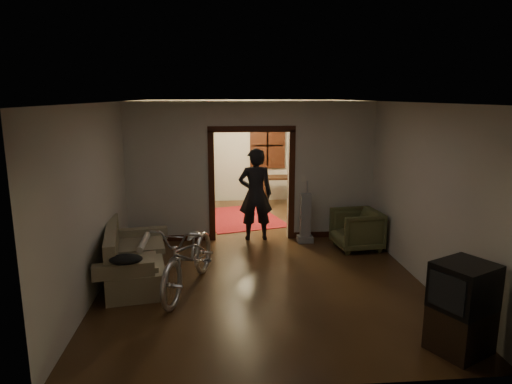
{
  "coord_description": "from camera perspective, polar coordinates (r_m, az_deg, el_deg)",
  "views": [
    {
      "loc": [
        -0.68,
        -8.32,
        2.9
      ],
      "look_at": [
        0.0,
        -0.3,
        1.2
      ],
      "focal_mm": 32.0,
      "sensor_mm": 36.0,
      "label": 1
    }
  ],
  "objects": [
    {
      "name": "locker",
      "position": [
        12.43,
        -8.1,
        2.38
      ],
      "size": [
        0.9,
        0.56,
        1.72
      ],
      "primitive_type": "cube",
      "rotation": [
        0.0,
        0.0,
        0.1
      ],
      "color": "#1C301E",
      "rests_on": "floor"
    },
    {
      "name": "bicycle",
      "position": [
        7.0,
        -8.33,
        -7.88
      ],
      "size": [
        1.27,
        2.19,
        1.09
      ],
      "primitive_type": "imported",
      "rotation": [
        0.0,
        0.0,
        -0.28
      ],
      "color": "silver",
      "rests_on": "floor"
    },
    {
      "name": "light_switch",
      "position": [
        9.3,
        5.95,
        1.65
      ],
      "size": [
        0.08,
        0.01,
        0.12
      ],
      "primitive_type": "cube",
      "color": "silver",
      "rests_on": "partition_wall"
    },
    {
      "name": "armchair",
      "position": [
        9.0,
        12.45,
        -4.59
      ],
      "size": [
        0.93,
        0.91,
        0.77
      ],
      "primitive_type": "imported",
      "rotation": [
        0.0,
        0.0,
        -1.46
      ],
      "color": "brown",
      "rests_on": "floor"
    },
    {
      "name": "wall_back",
      "position": [
        12.67,
        -1.74,
        5.14
      ],
      "size": [
        5.0,
        0.02,
        2.8
      ],
      "primitive_type": "cube",
      "color": "beige",
      "rests_on": "floor"
    },
    {
      "name": "chandelier",
      "position": [
        10.85,
        -1.26,
        9.03
      ],
      "size": [
        0.24,
        0.24,
        0.24
      ],
      "primitive_type": "sphere",
      "color": "#FFE0A5",
      "rests_on": "ceiling"
    },
    {
      "name": "desk",
      "position": [
        12.29,
        3.57,
        0.12
      ],
      "size": [
        1.17,
        0.85,
        0.78
      ],
      "primitive_type": "cube",
      "rotation": [
        0.0,
        0.0,
        0.27
      ],
      "color": "black",
      "rests_on": "floor"
    },
    {
      "name": "crt_tv",
      "position": [
        5.75,
        24.6,
        -10.64
      ],
      "size": [
        0.8,
        0.78,
        0.53
      ],
      "primitive_type": "cube",
      "rotation": [
        0.0,
        0.0,
        0.47
      ],
      "color": "black",
      "rests_on": "tv_stand"
    },
    {
      "name": "sofa",
      "position": [
        7.57,
        -14.93,
        -7.49
      ],
      "size": [
        1.18,
        2.01,
        0.87
      ],
      "primitive_type": "cube",
      "rotation": [
        0.0,
        0.0,
        0.18
      ],
      "color": "#6F674A",
      "rests_on": "floor"
    },
    {
      "name": "floor",
      "position": [
        8.83,
        -0.17,
        -7.23
      ],
      "size": [
        5.0,
        8.5,
        0.01
      ],
      "primitive_type": "cube",
      "color": "#311E0F",
      "rests_on": "ground"
    },
    {
      "name": "person",
      "position": [
        9.24,
        -0.07,
        -0.3
      ],
      "size": [
        0.7,
        0.47,
        1.89
      ],
      "primitive_type": "imported",
      "rotation": [
        0.0,
        0.0,
        3.16
      ],
      "color": "black",
      "rests_on": "floor"
    },
    {
      "name": "oriental_rug",
      "position": [
        11.06,
        -2.02,
        -3.23
      ],
      "size": [
        2.25,
        2.63,
        0.02
      ],
      "primitive_type": "cube",
      "rotation": [
        0.0,
        0.0,
        0.26
      ],
      "color": "maroon",
      "rests_on": "floor"
    },
    {
      "name": "rolled_paper",
      "position": [
        7.81,
        -13.87,
        -6.11
      ],
      "size": [
        0.1,
        0.84,
        0.1
      ],
      "primitive_type": "cylinder",
      "rotation": [
        1.57,
        0.0,
        0.0
      ],
      "color": "beige",
      "rests_on": "sofa"
    },
    {
      "name": "desk_chair",
      "position": [
        12.01,
        0.44,
        -0.09
      ],
      "size": [
        0.38,
        0.38,
        0.8
      ],
      "primitive_type": "cube",
      "rotation": [
        0.0,
        0.0,
        -0.07
      ],
      "color": "black",
      "rests_on": "floor"
    },
    {
      "name": "partition_wall",
      "position": [
        9.21,
        -0.55,
        2.57
      ],
      "size": [
        5.0,
        0.14,
        2.8
      ],
      "primitive_type": "cube",
      "color": "beige",
      "rests_on": "floor"
    },
    {
      "name": "door_casing",
      "position": [
        9.27,
        -0.55,
        0.74
      ],
      "size": [
        1.74,
        0.2,
        2.32
      ],
      "primitive_type": "cube",
      "color": "black",
      "rests_on": "floor"
    },
    {
      "name": "vacuum",
      "position": [
        9.21,
        6.2,
        -3.24
      ],
      "size": [
        0.34,
        0.29,
        1.0
      ],
      "primitive_type": "cube",
      "rotation": [
        0.0,
        0.0,
        -0.16
      ],
      "color": "gray",
      "rests_on": "floor"
    },
    {
      "name": "wall_right",
      "position": [
        9.03,
        15.86,
        1.91
      ],
      "size": [
        0.02,
        8.5,
        2.8
      ],
      "primitive_type": "cube",
      "color": "beige",
      "rests_on": "floor"
    },
    {
      "name": "jacket",
      "position": [
        6.64,
        -15.96,
        -8.09
      ],
      "size": [
        0.46,
        0.34,
        0.13
      ],
      "primitive_type": "ellipsoid",
      "color": "black",
      "rests_on": "sofa"
    },
    {
      "name": "far_window",
      "position": [
        12.67,
        1.44,
        5.82
      ],
      "size": [
        0.98,
        0.06,
        1.28
      ],
      "primitive_type": "cube",
      "color": "black",
      "rests_on": "wall_back"
    },
    {
      "name": "globe",
      "position": [
        12.3,
        -8.24,
        7.34
      ],
      "size": [
        0.25,
        0.25,
        0.25
      ],
      "primitive_type": "sphere",
      "color": "#1E5972",
      "rests_on": "locker"
    },
    {
      "name": "ceiling",
      "position": [
        8.34,
        -0.18,
        11.25
      ],
      "size": [
        5.0,
        8.5,
        0.01
      ],
      "primitive_type": "cube",
      "color": "white",
      "rests_on": "floor"
    },
    {
      "name": "wall_left",
      "position": [
        8.64,
        -16.93,
        1.42
      ],
      "size": [
        0.02,
        8.5,
        2.8
      ],
      "primitive_type": "cube",
      "color": "beige",
      "rests_on": "floor"
    },
    {
      "name": "tv_stand",
      "position": [
        5.96,
        24.15,
        -15.3
      ],
      "size": [
        0.79,
        0.77,
        0.55
      ],
      "primitive_type": "cube",
      "rotation": [
        0.0,
        0.0,
        0.47
      ],
      "color": "black",
      "rests_on": "floor"
    }
  ]
}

